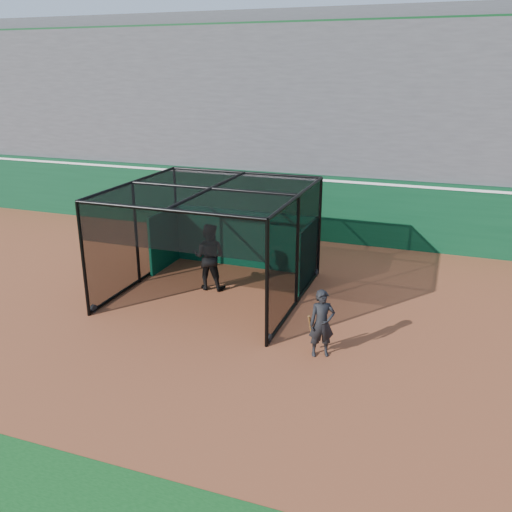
% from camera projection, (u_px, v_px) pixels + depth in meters
% --- Properties ---
extents(ground, '(120.00, 120.00, 0.00)m').
position_uv_depth(ground, '(208.00, 330.00, 13.61)').
color(ground, brown).
rests_on(ground, ground).
extents(outfield_wall, '(50.00, 0.50, 2.50)m').
position_uv_depth(outfield_wall, '(300.00, 205.00, 20.74)').
color(outfield_wall, '#0A3B1F').
rests_on(outfield_wall, ground).
extents(grandstand, '(50.00, 7.85, 8.95)m').
position_uv_depth(grandstand, '(325.00, 112.00, 23.05)').
color(grandstand, '#4C4C4F').
rests_on(grandstand, ground).
extents(batting_cage, '(5.10, 5.18, 3.11)m').
position_uv_depth(batting_cage, '(213.00, 242.00, 15.41)').
color(batting_cage, black).
rests_on(batting_cage, ground).
extents(batter, '(1.05, 0.85, 2.00)m').
position_uv_depth(batter, '(209.00, 257.00, 15.92)').
color(batter, black).
rests_on(batter, ground).
extents(on_deck_player, '(0.69, 0.59, 1.60)m').
position_uv_depth(on_deck_player, '(322.00, 324.00, 12.19)').
color(on_deck_player, black).
rests_on(on_deck_player, ground).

